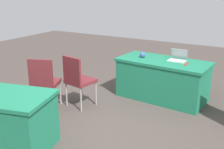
# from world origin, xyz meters

# --- Properties ---
(ground_plane) EXTENTS (14.40, 14.40, 0.00)m
(ground_plane) POSITION_xyz_m (0.00, 0.00, 0.00)
(ground_plane) COLOR #4C423D
(table_foreground) EXTENTS (1.77, 0.95, 0.77)m
(table_foreground) POSITION_xyz_m (-0.34, -1.66, 0.39)
(table_foreground) COLOR #1E7A56
(table_foreground) RESTS_ON ground
(chair_near_front) EXTENTS (0.51, 0.51, 0.95)m
(chair_near_front) POSITION_xyz_m (0.84, -0.53, 0.55)
(chair_near_front) COLOR #9E9993
(chair_near_front) RESTS_ON ground
(chair_tucked_right) EXTENTS (0.58, 0.58, 0.96)m
(chair_tucked_right) POSITION_xyz_m (1.26, -0.13, 0.55)
(chair_tucked_right) COLOR #9E9993
(chair_tucked_right) RESTS_ON ground
(laptop_silver) EXTENTS (0.32, 0.30, 0.21)m
(laptop_silver) POSITION_xyz_m (-0.57, -1.78, 0.81)
(laptop_silver) COLOR silver
(laptop_silver) RESTS_ON table_foreground
(yarn_ball) EXTENTS (0.11, 0.11, 0.11)m
(yarn_ball) POSITION_xyz_m (0.09, -1.66, 0.82)
(yarn_ball) COLOR #3F5999
(yarn_ball) RESTS_ON table_foreground
(scissors_red) EXTENTS (0.05, 0.18, 0.01)m
(scissors_red) POSITION_xyz_m (-0.79, -1.60, 0.77)
(scissors_red) COLOR red
(scissors_red) RESTS_ON table_foreground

